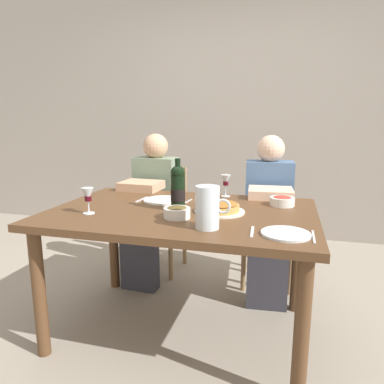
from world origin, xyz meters
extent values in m
plane|color=gray|center=(0.00, 0.00, 0.00)|extent=(8.00, 8.00, 0.00)
cube|color=#A3998E|center=(0.00, 2.03, 1.40)|extent=(8.00, 0.10, 2.80)
cube|color=brown|center=(0.00, 0.00, 0.74)|extent=(1.50, 1.00, 0.04)
cylinder|color=brown|center=(-0.67, -0.42, 0.36)|extent=(0.07, 0.07, 0.72)
cylinder|color=brown|center=(0.67, -0.42, 0.36)|extent=(0.07, 0.07, 0.72)
cylinder|color=brown|center=(-0.67, 0.42, 0.36)|extent=(0.07, 0.07, 0.72)
cylinder|color=brown|center=(0.67, 0.42, 0.36)|extent=(0.07, 0.07, 0.72)
cylinder|color=black|center=(-0.02, -0.01, 0.86)|extent=(0.08, 0.08, 0.20)
sphere|color=black|center=(-0.02, -0.01, 0.98)|extent=(0.08, 0.08, 0.08)
cylinder|color=black|center=(-0.02, -0.01, 1.02)|extent=(0.03, 0.03, 0.07)
cylinder|color=black|center=(-0.02, -0.01, 0.85)|extent=(0.08, 0.08, 0.07)
cylinder|color=silver|center=(0.22, -0.30, 0.86)|extent=(0.12, 0.12, 0.21)
cylinder|color=silver|center=(0.22, -0.30, 0.83)|extent=(0.11, 0.11, 0.12)
torus|color=silver|center=(0.29, -0.30, 0.87)|extent=(0.07, 0.01, 0.07)
cylinder|color=silver|center=(0.22, 0.01, 0.77)|extent=(0.28, 0.28, 0.01)
cylinder|color=#C18E47|center=(0.22, 0.01, 0.79)|extent=(0.22, 0.22, 0.03)
ellipsoid|color=#9E6028|center=(0.22, 0.01, 0.81)|extent=(0.20, 0.20, 0.02)
cylinder|color=white|center=(0.55, 0.26, 0.79)|extent=(0.15, 0.15, 0.05)
ellipsoid|color=#B2382D|center=(0.55, 0.26, 0.80)|extent=(0.12, 0.12, 0.04)
cylinder|color=white|center=(0.02, -0.16, 0.79)|extent=(0.14, 0.14, 0.05)
ellipsoid|color=brown|center=(0.02, -0.16, 0.81)|extent=(0.12, 0.12, 0.04)
cylinder|color=silver|center=(0.18, 0.43, 0.76)|extent=(0.06, 0.06, 0.00)
cylinder|color=silver|center=(0.18, 0.43, 0.80)|extent=(0.01, 0.01, 0.07)
cone|color=silver|center=(0.18, 0.43, 0.87)|extent=(0.07, 0.07, 0.07)
cylinder|color=#470A14|center=(0.18, 0.43, 0.85)|extent=(0.04, 0.04, 0.03)
cylinder|color=silver|center=(-0.47, -0.21, 0.76)|extent=(0.06, 0.06, 0.00)
cylinder|color=silver|center=(-0.47, -0.21, 0.80)|extent=(0.01, 0.01, 0.06)
cone|color=silver|center=(-0.47, -0.21, 0.87)|extent=(0.07, 0.07, 0.08)
cylinder|color=#470A14|center=(-0.47, -0.21, 0.85)|extent=(0.04, 0.04, 0.03)
cylinder|color=white|center=(-0.18, 0.18, 0.77)|extent=(0.25, 0.25, 0.01)
cylinder|color=silver|center=(0.58, -0.30, 0.77)|extent=(0.22, 0.22, 0.01)
cube|color=silver|center=(-0.33, 0.18, 0.76)|extent=(0.03, 0.16, 0.00)
cube|color=silver|center=(-0.03, 0.18, 0.76)|extent=(0.03, 0.18, 0.00)
cube|color=silver|center=(0.70, -0.30, 0.76)|extent=(0.01, 0.18, 0.00)
cube|color=silver|center=(0.43, -0.30, 0.76)|extent=(0.02, 0.16, 0.00)
cube|color=#9E7A51|center=(-0.45, 0.82, 0.46)|extent=(0.42, 0.42, 0.02)
cube|color=#9E7A51|center=(-0.44, 1.00, 0.67)|extent=(0.36, 0.05, 0.40)
cylinder|color=#9E7A51|center=(-0.63, 0.65, 0.23)|extent=(0.04, 0.04, 0.45)
cylinder|color=#9E7A51|center=(-0.29, 0.64, 0.23)|extent=(0.04, 0.04, 0.45)
cylinder|color=#9E7A51|center=(-0.61, 0.99, 0.23)|extent=(0.04, 0.04, 0.45)
cylinder|color=#9E7A51|center=(-0.27, 0.98, 0.23)|extent=(0.04, 0.04, 0.45)
cube|color=gray|center=(-0.45, 0.78, 0.72)|extent=(0.35, 0.22, 0.50)
sphere|color=tan|center=(-0.45, 0.78, 1.06)|extent=(0.20, 0.20, 0.20)
cube|color=#33333D|center=(-0.46, 0.59, 0.47)|extent=(0.32, 0.39, 0.14)
cube|color=#33333D|center=(-0.47, 0.44, 0.20)|extent=(0.28, 0.13, 0.40)
cube|color=tan|center=(-0.46, 0.50, 0.79)|extent=(0.30, 0.25, 0.06)
cube|color=#9E7A51|center=(0.45, 0.79, 0.46)|extent=(0.43, 0.43, 0.02)
cube|color=#9E7A51|center=(0.43, 0.98, 0.67)|extent=(0.36, 0.06, 0.40)
cylinder|color=#9E7A51|center=(0.29, 0.61, 0.23)|extent=(0.04, 0.04, 0.45)
cylinder|color=#9E7A51|center=(0.63, 0.64, 0.23)|extent=(0.04, 0.04, 0.45)
cylinder|color=#9E7A51|center=(0.27, 0.95, 0.23)|extent=(0.04, 0.04, 0.45)
cylinder|color=#9E7A51|center=(0.61, 0.98, 0.23)|extent=(0.04, 0.04, 0.45)
cube|color=#4C6B93|center=(0.45, 0.75, 0.72)|extent=(0.36, 0.23, 0.50)
sphere|color=beige|center=(0.45, 0.75, 1.06)|extent=(0.20, 0.20, 0.20)
cube|color=#33333D|center=(0.47, 0.56, 0.47)|extent=(0.34, 0.40, 0.14)
cube|color=#33333D|center=(0.48, 0.41, 0.20)|extent=(0.28, 0.14, 0.40)
cube|color=beige|center=(0.47, 0.47, 0.79)|extent=(0.31, 0.26, 0.06)
camera|label=1|loc=(0.57, -1.88, 1.27)|focal=33.02mm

